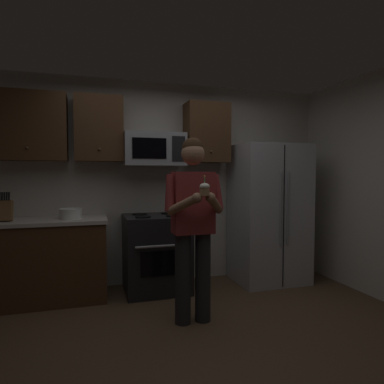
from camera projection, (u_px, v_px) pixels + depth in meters
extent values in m
plane|color=brown|center=(204.00, 341.00, 2.89)|extent=(6.00, 6.00, 0.00)
cube|color=beige|center=(162.00, 183.00, 4.49)|extent=(4.40, 0.10, 2.60)
cube|color=black|center=(156.00, 253.00, 4.12)|extent=(0.76, 0.66, 0.92)
cube|color=black|center=(162.00, 263.00, 3.80)|extent=(0.48, 0.01, 0.28)
cylinder|color=#99999E|center=(162.00, 246.00, 3.77)|extent=(0.60, 0.03, 0.03)
cylinder|color=black|center=(143.00, 217.00, 3.91)|extent=(0.18, 0.18, 0.01)
cylinder|color=black|center=(173.00, 216.00, 4.02)|extent=(0.18, 0.18, 0.01)
cylinder|color=black|center=(140.00, 214.00, 4.18)|extent=(0.18, 0.18, 0.01)
cylinder|color=black|center=(168.00, 213.00, 4.28)|extent=(0.18, 0.18, 0.01)
cube|color=#9EA0A5|center=(154.00, 150.00, 4.17)|extent=(0.74, 0.40, 0.40)
cube|color=black|center=(150.00, 148.00, 3.95)|extent=(0.40, 0.01, 0.24)
cube|color=black|center=(179.00, 149.00, 4.05)|extent=(0.16, 0.01, 0.30)
cube|color=#B7BABF|center=(269.00, 213.00, 4.49)|extent=(0.90, 0.72, 1.80)
cylinder|color=gray|center=(281.00, 209.00, 4.12)|extent=(0.02, 0.02, 0.90)
cylinder|color=gray|center=(288.00, 208.00, 4.14)|extent=(0.02, 0.02, 0.90)
cube|color=black|center=(284.00, 217.00, 4.14)|extent=(0.01, 0.01, 1.74)
cube|color=#4C301C|center=(29.00, 127.00, 3.80)|extent=(0.80, 0.34, 0.76)
sphere|color=brown|center=(27.00, 148.00, 3.64)|extent=(0.03, 0.03, 0.03)
cube|color=#4C301C|center=(99.00, 129.00, 4.02)|extent=(0.55, 0.34, 0.76)
sphere|color=brown|center=(99.00, 149.00, 3.86)|extent=(0.03, 0.03, 0.03)
cube|color=#4C301C|center=(207.00, 133.00, 4.41)|extent=(0.55, 0.34, 0.76)
sphere|color=brown|center=(211.00, 152.00, 4.25)|extent=(0.03, 0.03, 0.03)
cube|color=#4C301C|center=(40.00, 262.00, 3.77)|extent=(1.40, 0.62, 0.88)
cube|color=beige|center=(39.00, 221.00, 3.74)|extent=(1.44, 0.66, 0.04)
cube|color=brown|center=(4.00, 211.00, 3.59)|extent=(0.16, 0.15, 0.24)
cylinder|color=black|center=(0.00, 196.00, 3.56)|extent=(0.02, 0.04, 0.09)
cylinder|color=black|center=(2.00, 196.00, 3.56)|extent=(0.02, 0.04, 0.09)
cylinder|color=black|center=(4.00, 196.00, 3.57)|extent=(0.02, 0.04, 0.09)
cylinder|color=black|center=(7.00, 196.00, 3.58)|extent=(0.02, 0.04, 0.09)
cylinder|color=black|center=(9.00, 196.00, 3.58)|extent=(0.02, 0.04, 0.09)
cylinder|color=white|center=(71.00, 214.00, 3.80)|extent=(0.24, 0.24, 0.11)
torus|color=white|center=(71.00, 209.00, 3.80)|extent=(0.25, 0.25, 0.01)
cylinder|color=#262628|center=(183.00, 279.00, 3.21)|extent=(0.15, 0.15, 0.86)
cylinder|color=#262628|center=(203.00, 277.00, 3.27)|extent=(0.15, 0.15, 0.86)
cube|color=maroon|center=(193.00, 203.00, 3.21)|extent=(0.38, 0.22, 0.58)
sphere|color=#A37556|center=(193.00, 154.00, 3.18)|extent=(0.22, 0.22, 0.22)
sphere|color=#382314|center=(193.00, 148.00, 3.19)|extent=(0.20, 0.20, 0.20)
cylinder|color=maroon|center=(170.00, 193.00, 3.11)|extent=(0.15, 0.18, 0.35)
cylinder|color=#A37556|center=(183.00, 205.00, 2.98)|extent=(0.26, 0.33, 0.21)
sphere|color=#A37556|center=(197.00, 198.00, 2.88)|extent=(0.09, 0.09, 0.09)
cylinder|color=maroon|center=(216.00, 192.00, 3.24)|extent=(0.15, 0.18, 0.35)
cylinder|color=#A37556|center=(215.00, 204.00, 3.07)|extent=(0.26, 0.33, 0.21)
sphere|color=#A37556|center=(210.00, 198.00, 2.91)|extent=(0.09, 0.09, 0.09)
cylinder|color=#A87F56|center=(205.00, 192.00, 2.87)|extent=(0.08, 0.08, 0.06)
ellipsoid|color=white|center=(205.00, 186.00, 2.87)|extent=(0.09, 0.09, 0.06)
cylinder|color=#4CBF66|center=(205.00, 181.00, 2.87)|extent=(0.01, 0.01, 0.06)
ellipsoid|color=#FFD159|center=(205.00, 176.00, 2.87)|extent=(0.01, 0.01, 0.02)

